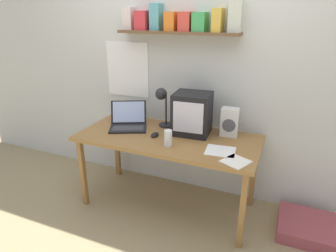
{
  "coord_description": "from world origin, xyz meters",
  "views": [
    {
      "loc": [
        0.96,
        -2.29,
        1.79
      ],
      "look_at": [
        0.0,
        0.0,
        0.83
      ],
      "focal_mm": 32.0,
      "sensor_mm": 36.0,
      "label": 1
    }
  ],
  "objects_px": {
    "crt_monitor": "(192,114)",
    "computer_mouse": "(155,135)",
    "space_heater": "(230,122)",
    "desk_lamp": "(162,100)",
    "corner_desk": "(168,142)",
    "juice_glass": "(168,139)",
    "loose_paper_near_monitor": "(236,161)",
    "laptop": "(128,121)",
    "printed_handout": "(220,151)",
    "floor_cushion": "(306,227)",
    "open_notebook": "(130,119)"
  },
  "relations": [
    {
      "from": "crt_monitor",
      "to": "printed_handout",
      "type": "relative_size",
      "value": 1.48
    },
    {
      "from": "printed_handout",
      "to": "space_heater",
      "type": "bearing_deg",
      "value": 91.41
    },
    {
      "from": "crt_monitor",
      "to": "computer_mouse",
      "type": "relative_size",
      "value": 3.58
    },
    {
      "from": "crt_monitor",
      "to": "corner_desk",
      "type": "bearing_deg",
      "value": -141.32
    },
    {
      "from": "corner_desk",
      "to": "laptop",
      "type": "relative_size",
      "value": 3.65
    },
    {
      "from": "juice_glass",
      "to": "open_notebook",
      "type": "bearing_deg",
      "value": 144.1
    },
    {
      "from": "laptop",
      "to": "floor_cushion",
      "type": "height_order",
      "value": "laptop"
    },
    {
      "from": "corner_desk",
      "to": "desk_lamp",
      "type": "xyz_separation_m",
      "value": [
        -0.14,
        0.19,
        0.33
      ]
    },
    {
      "from": "loose_paper_near_monitor",
      "to": "open_notebook",
      "type": "bearing_deg",
      "value": 156.77
    },
    {
      "from": "open_notebook",
      "to": "computer_mouse",
      "type": "bearing_deg",
      "value": -35.73
    },
    {
      "from": "desk_lamp",
      "to": "space_heater",
      "type": "xyz_separation_m",
      "value": [
        0.64,
        0.05,
        -0.14
      ]
    },
    {
      "from": "juice_glass",
      "to": "laptop",
      "type": "bearing_deg",
      "value": 154.33
    },
    {
      "from": "computer_mouse",
      "to": "floor_cushion",
      "type": "bearing_deg",
      "value": 5.23
    },
    {
      "from": "crt_monitor",
      "to": "computer_mouse",
      "type": "bearing_deg",
      "value": -148.45
    },
    {
      "from": "corner_desk",
      "to": "juice_glass",
      "type": "bearing_deg",
      "value": -67.07
    },
    {
      "from": "computer_mouse",
      "to": "printed_handout",
      "type": "xyz_separation_m",
      "value": [
        0.62,
        -0.07,
        -0.01
      ]
    },
    {
      "from": "corner_desk",
      "to": "juice_glass",
      "type": "relative_size",
      "value": 11.83
    },
    {
      "from": "crt_monitor",
      "to": "juice_glass",
      "type": "xyz_separation_m",
      "value": [
        -0.09,
        -0.34,
        -0.13
      ]
    },
    {
      "from": "desk_lamp",
      "to": "crt_monitor",
      "type": "bearing_deg",
      "value": 13.78
    },
    {
      "from": "juice_glass",
      "to": "printed_handout",
      "type": "xyz_separation_m",
      "value": [
        0.43,
        0.07,
        -0.06
      ]
    },
    {
      "from": "crt_monitor",
      "to": "space_heater",
      "type": "relative_size",
      "value": 1.48
    },
    {
      "from": "laptop",
      "to": "computer_mouse",
      "type": "xyz_separation_m",
      "value": [
        0.34,
        -0.11,
        -0.04
      ]
    },
    {
      "from": "corner_desk",
      "to": "laptop",
      "type": "xyz_separation_m",
      "value": [
        -0.45,
        0.07,
        0.12
      ]
    },
    {
      "from": "desk_lamp",
      "to": "juice_glass",
      "type": "relative_size",
      "value": 2.85
    },
    {
      "from": "laptop",
      "to": "loose_paper_near_monitor",
      "type": "xyz_separation_m",
      "value": [
        1.11,
        -0.32,
        -0.06
      ]
    },
    {
      "from": "printed_handout",
      "to": "crt_monitor",
      "type": "bearing_deg",
      "value": 140.88
    },
    {
      "from": "laptop",
      "to": "computer_mouse",
      "type": "distance_m",
      "value": 0.36
    },
    {
      "from": "juice_glass",
      "to": "corner_desk",
      "type": "bearing_deg",
      "value": 112.93
    },
    {
      "from": "desk_lamp",
      "to": "printed_handout",
      "type": "xyz_separation_m",
      "value": [
        0.65,
        -0.31,
        -0.27
      ]
    },
    {
      "from": "crt_monitor",
      "to": "printed_handout",
      "type": "distance_m",
      "value": 0.47
    },
    {
      "from": "laptop",
      "to": "corner_desk",
      "type": "bearing_deg",
      "value": -34.31
    },
    {
      "from": "crt_monitor",
      "to": "open_notebook",
      "type": "bearing_deg",
      "value": 167.22
    },
    {
      "from": "crt_monitor",
      "to": "laptop",
      "type": "distance_m",
      "value": 0.64
    },
    {
      "from": "desk_lamp",
      "to": "floor_cushion",
      "type": "xyz_separation_m",
      "value": [
        1.39,
        -0.11,
        -0.94
      ]
    },
    {
      "from": "printed_handout",
      "to": "laptop",
      "type": "bearing_deg",
      "value": 168.95
    },
    {
      "from": "laptop",
      "to": "desk_lamp",
      "type": "height_order",
      "value": "desk_lamp"
    },
    {
      "from": "desk_lamp",
      "to": "loose_paper_near_monitor",
      "type": "xyz_separation_m",
      "value": [
        0.8,
        -0.44,
        -0.27
      ]
    },
    {
      "from": "laptop",
      "to": "space_heater",
      "type": "distance_m",
      "value": 0.97
    },
    {
      "from": "desk_lamp",
      "to": "computer_mouse",
      "type": "distance_m",
      "value": 0.35
    },
    {
      "from": "juice_glass",
      "to": "space_heater",
      "type": "relative_size",
      "value": 0.54
    },
    {
      "from": "laptop",
      "to": "desk_lamp",
      "type": "bearing_deg",
      "value": -3.82
    },
    {
      "from": "laptop",
      "to": "desk_lamp",
      "type": "relative_size",
      "value": 1.14
    },
    {
      "from": "computer_mouse",
      "to": "laptop",
      "type": "bearing_deg",
      "value": 161.25
    },
    {
      "from": "corner_desk",
      "to": "space_heater",
      "type": "distance_m",
      "value": 0.58
    },
    {
      "from": "laptop",
      "to": "juice_glass",
      "type": "height_order",
      "value": "laptop"
    },
    {
      "from": "juice_glass",
      "to": "loose_paper_near_monitor",
      "type": "bearing_deg",
      "value": -6.57
    },
    {
      "from": "computer_mouse",
      "to": "crt_monitor",
      "type": "bearing_deg",
      "value": 35.69
    },
    {
      "from": "computer_mouse",
      "to": "loose_paper_near_monitor",
      "type": "xyz_separation_m",
      "value": [
        0.77,
        -0.2,
        -0.01
      ]
    },
    {
      "from": "corner_desk",
      "to": "desk_lamp",
      "type": "height_order",
      "value": "desk_lamp"
    },
    {
      "from": "crt_monitor",
      "to": "space_heater",
      "type": "xyz_separation_m",
      "value": [
        0.33,
        0.08,
        -0.06
      ]
    }
  ]
}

